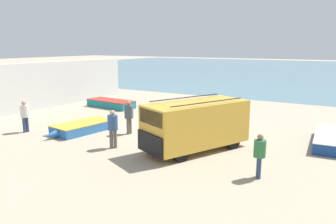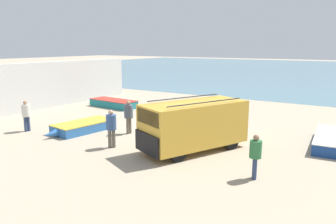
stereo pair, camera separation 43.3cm
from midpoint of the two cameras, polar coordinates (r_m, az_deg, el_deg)
name	(u,v)px [view 2 (the right image)]	position (r m, az deg, el deg)	size (l,w,h in m)	color
ground_plane	(170,128)	(18.43, 0.94, -2.86)	(200.00, 200.00, 0.00)	tan
sea_water	(316,70)	(68.05, 24.49, 6.65)	(120.00, 80.00, 0.01)	slate
harbor_wall	(52,84)	(26.18, -19.04, 4.57)	(0.50, 15.51, 3.38)	silver
parked_van	(194,124)	(14.41, 5.36, -2.12)	(3.70, 5.14, 2.30)	gold
fishing_rowboat_0	(112,103)	(25.14, -9.22, 1.54)	(4.68, 1.76, 0.56)	#1E757F
fishing_rowboat_1	(331,140)	(17.21, 27.19, -4.29)	(1.65, 4.93, 0.53)	navy
fishing_rowboat_2	(83,127)	(18.30, -14.01, -2.50)	(2.02, 4.08, 0.50)	#2D66AD
fisherman_0	(255,153)	(11.82, 16.01, -6.82)	(0.42, 0.42, 1.59)	navy
fisherman_1	(111,125)	(14.95, -9.04, -2.28)	(0.46, 0.46, 1.75)	#5B564C
fisherman_2	(26,113)	(19.10, -22.90, -0.15)	(0.44, 0.44, 1.69)	navy
fisherman_3	(129,114)	(17.21, -6.16, -0.35)	(0.46, 0.46, 1.77)	#5B564C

